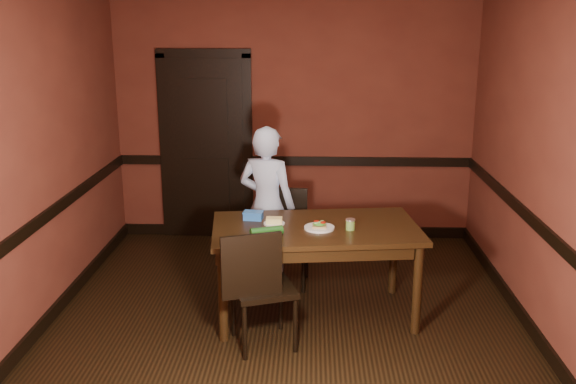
# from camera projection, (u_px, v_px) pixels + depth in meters

# --- Properties ---
(floor) EXTENTS (4.00, 4.50, 0.01)m
(floor) POSITION_uv_depth(u_px,v_px,m) (286.00, 323.00, 5.38)
(floor) COLOR black
(floor) RESTS_ON ground
(wall_back) EXTENTS (4.00, 0.02, 2.70)m
(wall_back) POSITION_uv_depth(u_px,v_px,m) (294.00, 122.00, 7.19)
(wall_back) COLOR #5F281C
(wall_back) RESTS_ON ground
(wall_front) EXTENTS (4.00, 0.02, 2.70)m
(wall_front) POSITION_uv_depth(u_px,v_px,m) (266.00, 281.00, 2.85)
(wall_front) COLOR #5F281C
(wall_front) RESTS_ON ground
(wall_left) EXTENTS (0.02, 4.50, 2.70)m
(wall_left) POSITION_uv_depth(u_px,v_px,m) (35.00, 165.00, 5.09)
(wall_left) COLOR #5F281C
(wall_left) RESTS_ON ground
(wall_right) EXTENTS (0.02, 4.50, 2.70)m
(wall_right) POSITION_uv_depth(u_px,v_px,m) (545.00, 169.00, 4.95)
(wall_right) COLOR #5F281C
(wall_right) RESTS_ON ground
(dado_back) EXTENTS (4.00, 0.03, 0.10)m
(dado_back) POSITION_uv_depth(u_px,v_px,m) (294.00, 161.00, 7.29)
(dado_back) COLOR black
(dado_back) RESTS_ON ground
(dado_left) EXTENTS (0.03, 4.50, 0.10)m
(dado_left) POSITION_uv_depth(u_px,v_px,m) (43.00, 219.00, 5.21)
(dado_left) COLOR black
(dado_left) RESTS_ON ground
(dado_right) EXTENTS (0.03, 4.50, 0.10)m
(dado_right) POSITION_uv_depth(u_px,v_px,m) (537.00, 224.00, 5.07)
(dado_right) COLOR black
(dado_right) RESTS_ON ground
(baseboard_back) EXTENTS (4.00, 0.03, 0.12)m
(baseboard_back) POSITION_uv_depth(u_px,v_px,m) (294.00, 231.00, 7.52)
(baseboard_back) COLOR black
(baseboard_back) RESTS_ON ground
(baseboard_left) EXTENTS (0.03, 4.50, 0.12)m
(baseboard_left) POSITION_uv_depth(u_px,v_px,m) (53.00, 313.00, 5.43)
(baseboard_left) COLOR black
(baseboard_left) RESTS_ON ground
(baseboard_right) EXTENTS (0.03, 4.50, 0.12)m
(baseboard_right) POSITION_uv_depth(u_px,v_px,m) (526.00, 321.00, 5.29)
(baseboard_right) COLOR black
(baseboard_right) RESTS_ON ground
(door) EXTENTS (1.05, 0.07, 2.20)m
(door) POSITION_uv_depth(u_px,v_px,m) (206.00, 144.00, 7.26)
(door) COLOR black
(door) RESTS_ON ground
(dining_table) EXTENTS (1.81, 1.15, 0.80)m
(dining_table) POSITION_uv_depth(u_px,v_px,m) (315.00, 271.00, 5.45)
(dining_table) COLOR black
(dining_table) RESTS_ON floor
(chair_far) EXTENTS (0.45, 0.45, 0.91)m
(chair_far) POSITION_uv_depth(u_px,v_px,m) (286.00, 239.00, 6.07)
(chair_far) COLOR black
(chair_far) RESTS_ON floor
(chair_near) EXTENTS (0.58, 0.58, 0.97)m
(chair_near) POSITION_uv_depth(u_px,v_px,m) (263.00, 286.00, 4.93)
(chair_near) COLOR black
(chair_near) RESTS_ON floor
(person) EXTENTS (0.65, 0.53, 1.52)m
(person) POSITION_uv_depth(u_px,v_px,m) (267.00, 206.00, 6.05)
(person) COLOR #B3CAED
(person) RESTS_ON floor
(sandwich_plate) EXTENTS (0.25, 0.25, 0.06)m
(sandwich_plate) POSITION_uv_depth(u_px,v_px,m) (319.00, 227.00, 5.27)
(sandwich_plate) COLOR silver
(sandwich_plate) RESTS_ON dining_table
(sauce_jar) EXTENTS (0.08, 0.08, 0.09)m
(sauce_jar) POSITION_uv_depth(u_px,v_px,m) (350.00, 224.00, 5.24)
(sauce_jar) COLOR olive
(sauce_jar) RESTS_ON dining_table
(cheese_saucer) EXTENTS (0.18, 0.18, 0.06)m
(cheese_saucer) POSITION_uv_depth(u_px,v_px,m) (274.00, 222.00, 5.39)
(cheese_saucer) COLOR silver
(cheese_saucer) RESTS_ON dining_table
(food_tub) EXTENTS (0.18, 0.13, 0.07)m
(food_tub) POSITION_uv_depth(u_px,v_px,m) (253.00, 215.00, 5.51)
(food_tub) COLOR blue
(food_tub) RESTS_ON dining_table
(wrapped_veg) EXTENTS (0.27, 0.16, 0.07)m
(wrapped_veg) POSITION_uv_depth(u_px,v_px,m) (267.00, 231.00, 5.10)
(wrapped_veg) COLOR #184715
(wrapped_veg) RESTS_ON dining_table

